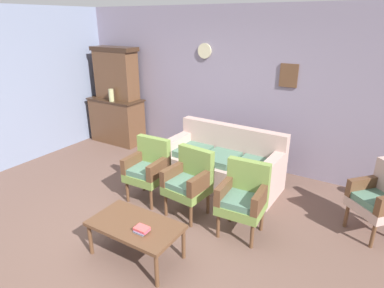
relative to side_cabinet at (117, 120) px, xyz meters
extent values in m
plane|color=brown|center=(2.52, -2.25, -0.47)|extent=(7.68, 7.68, 0.00)
cube|color=gray|center=(2.52, 0.38, 0.88)|extent=(6.40, 0.06, 2.70)
cube|color=brown|center=(3.42, 0.33, 1.18)|extent=(0.28, 0.02, 0.36)
cylinder|color=beige|center=(1.92, 0.33, 1.48)|extent=(0.26, 0.03, 0.26)
cube|color=brown|center=(0.00, 0.00, -0.02)|extent=(1.10, 0.52, 0.90)
cube|color=#342115|center=(0.00, 0.00, 0.45)|extent=(1.16, 0.55, 0.03)
cube|color=brown|center=(0.00, 0.08, 0.94)|extent=(0.90, 0.36, 0.95)
cube|color=#342115|center=(0.00, 0.08, 1.45)|extent=(0.99, 0.38, 0.08)
cylinder|color=tan|center=(0.09, -0.19, 0.59)|extent=(0.10, 0.10, 0.25)
cube|color=tan|center=(2.78, -0.60, -0.26)|extent=(1.82, 0.85, 0.42)
cube|color=tan|center=(2.79, -0.28, 0.19)|extent=(1.80, 0.21, 0.48)
cube|color=tan|center=(3.60, -0.62, 0.07)|extent=(0.18, 0.80, 0.24)
cube|color=tan|center=(1.96, -0.58, 0.07)|extent=(0.18, 0.80, 0.24)
cube|color=#4C705B|center=(3.30, -0.65, 0.00)|extent=(0.48, 0.57, 0.10)
cube|color=#4C705B|center=(2.78, -0.64, 0.00)|extent=(0.48, 0.57, 0.10)
cube|color=#4C705B|center=(2.26, -0.62, 0.00)|extent=(0.48, 0.57, 0.10)
cube|color=olive|center=(2.07, -1.58, -0.09)|extent=(0.54, 0.50, 0.12)
cube|color=#4C705B|center=(2.07, -1.60, 0.00)|extent=(0.46, 0.42, 0.10)
cube|color=olive|center=(2.06, -1.38, 0.20)|extent=(0.52, 0.12, 0.46)
cube|color=brown|center=(2.29, -1.57, 0.08)|extent=(0.10, 0.48, 0.22)
cube|color=brown|center=(1.85, -1.58, 0.08)|extent=(0.10, 0.48, 0.22)
cylinder|color=brown|center=(2.28, -1.76, -0.31)|extent=(0.04, 0.04, 0.32)
cylinder|color=brown|center=(1.86, -1.77, -0.31)|extent=(0.04, 0.04, 0.32)
cylinder|color=brown|center=(2.27, -1.38, -0.31)|extent=(0.04, 0.04, 0.32)
cylinder|color=brown|center=(1.85, -1.39, -0.31)|extent=(0.04, 0.04, 0.32)
cube|color=olive|center=(2.77, -1.60, -0.09)|extent=(0.56, 0.53, 0.12)
cube|color=#4C705B|center=(2.76, -1.62, 0.00)|extent=(0.48, 0.45, 0.10)
cube|color=olive|center=(2.79, -1.40, 0.20)|extent=(0.53, 0.15, 0.46)
cube|color=brown|center=(2.98, -1.63, 0.08)|extent=(0.13, 0.49, 0.22)
cube|color=brown|center=(2.55, -1.58, 0.08)|extent=(0.13, 0.49, 0.22)
cylinder|color=brown|center=(2.96, -1.81, -0.31)|extent=(0.04, 0.04, 0.32)
cylinder|color=brown|center=(2.54, -1.77, -0.31)|extent=(0.04, 0.04, 0.32)
cylinder|color=brown|center=(2.99, -1.44, -0.31)|extent=(0.04, 0.04, 0.32)
cylinder|color=brown|center=(2.58, -1.39, -0.31)|extent=(0.04, 0.04, 0.32)
cube|color=olive|center=(3.54, -1.62, -0.09)|extent=(0.55, 0.51, 0.12)
cube|color=#4C705B|center=(3.54, -1.64, 0.00)|extent=(0.47, 0.43, 0.10)
cube|color=olive|center=(3.53, -1.42, 0.20)|extent=(0.53, 0.13, 0.46)
cube|color=brown|center=(3.76, -1.61, 0.08)|extent=(0.11, 0.48, 0.22)
cube|color=brown|center=(3.32, -1.63, 0.08)|extent=(0.11, 0.48, 0.22)
cylinder|color=brown|center=(3.76, -1.80, -0.31)|extent=(0.04, 0.04, 0.32)
cylinder|color=brown|center=(3.35, -1.82, -0.31)|extent=(0.04, 0.04, 0.32)
cylinder|color=brown|center=(3.74, -1.42, -0.31)|extent=(0.04, 0.04, 0.32)
cylinder|color=brown|center=(3.32, -1.44, -0.31)|extent=(0.04, 0.04, 0.32)
cube|color=tan|center=(4.91, -0.79, -0.09)|extent=(0.71, 0.70, 0.12)
cube|color=#4C705B|center=(4.90, -0.80, 0.00)|extent=(0.60, 0.60, 0.10)
cube|color=brown|center=(4.74, -0.64, 0.08)|extent=(0.38, 0.41, 0.22)
cylinder|color=brown|center=(4.94, -1.07, -0.31)|extent=(0.04, 0.04, 0.32)
cylinder|color=brown|center=(4.63, -0.79, -0.31)|extent=(0.04, 0.04, 0.32)
cylinder|color=brown|center=(4.88, -0.50, -0.31)|extent=(0.04, 0.04, 0.32)
cube|color=brown|center=(2.73, -2.59, -0.07)|extent=(1.00, 0.56, 0.04)
cylinder|color=brown|center=(2.27, -2.35, -0.28)|extent=(0.04, 0.04, 0.38)
cylinder|color=brown|center=(3.19, -2.35, -0.28)|extent=(0.04, 0.04, 0.38)
cylinder|color=brown|center=(2.27, -2.83, -0.28)|extent=(0.04, 0.04, 0.38)
cylinder|color=brown|center=(3.19, -2.83, -0.28)|extent=(0.04, 0.04, 0.38)
cube|color=slate|center=(2.88, -2.67, -0.04)|extent=(0.13, 0.10, 0.02)
cube|color=#E74A65|center=(2.88, -2.66, -0.02)|extent=(0.16, 0.10, 0.02)
cube|color=#E94F4E|center=(2.88, -2.65, 0.00)|extent=(0.15, 0.11, 0.02)
camera|label=1|loc=(4.77, -4.75, 2.00)|focal=30.18mm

